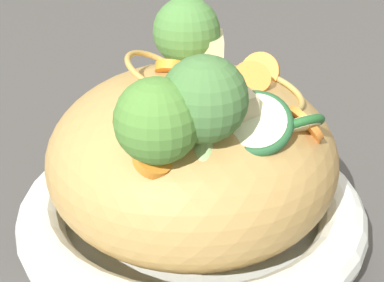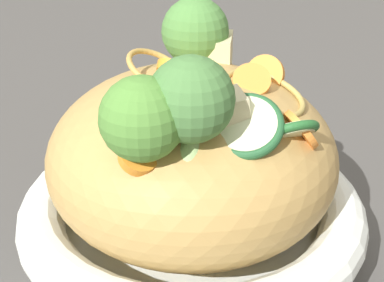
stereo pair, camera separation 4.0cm
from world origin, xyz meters
The scene contains 7 objects.
ground_plane centered at (0.00, 0.00, 0.00)m, with size 3.00×3.00×0.00m, color #484644.
serving_bowl centered at (0.00, 0.00, 0.03)m, with size 0.26×0.26×0.06m.
noodle_heap centered at (0.00, 0.00, 0.08)m, with size 0.21×0.21×0.14m.
broccoli_florets centered at (0.03, 0.01, 0.15)m, with size 0.19×0.13×0.07m.
carrot_coins centered at (0.00, 0.03, 0.14)m, with size 0.15×0.13×0.04m.
zucchini_slices centered at (0.02, 0.07, 0.13)m, with size 0.08×0.07×0.04m.
chicken_chunks centered at (-0.02, 0.00, 0.14)m, with size 0.12×0.11×0.03m.
Camera 1 is at (0.30, 0.19, 0.28)m, focal length 53.17 mm.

